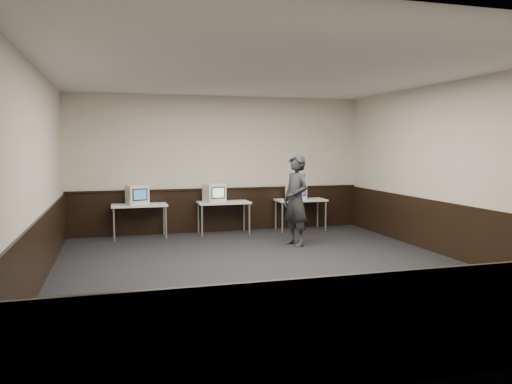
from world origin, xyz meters
TOP-DOWN VIEW (x-y plane):
  - floor at (0.00, 0.00)m, footprint 8.00×8.00m
  - ceiling at (0.00, 0.00)m, footprint 8.00×8.00m
  - back_wall at (0.00, 4.00)m, footprint 7.00×0.00m
  - front_wall at (0.00, -4.00)m, footprint 7.00×0.00m
  - left_wall at (-3.50, 0.00)m, footprint 0.00×8.00m
  - right_wall at (3.50, 0.00)m, footprint 0.00×8.00m
  - wainscot_back at (0.00, 3.98)m, footprint 6.98×0.04m
  - wainscot_front at (0.00, -3.98)m, footprint 6.98×0.04m
  - wainscot_left at (-3.48, 0.00)m, footprint 0.04×7.98m
  - wainscot_right at (3.48, 0.00)m, footprint 0.04×7.98m
  - wainscot_rail at (0.00, 3.96)m, footprint 6.98×0.06m
  - desk_left at (-1.90, 3.60)m, footprint 1.20×0.60m
  - desk_center at (0.00, 3.60)m, footprint 1.20×0.60m
  - desk_right at (1.90, 3.60)m, footprint 1.20×0.60m
  - emac_left at (-1.94, 3.60)m, footprint 0.52×0.53m
  - emac_center at (-0.22, 3.57)m, footprint 0.51×0.53m
  - emac_right at (1.77, 3.57)m, footprint 0.43×0.46m
  - person at (1.14, 1.88)m, footprint 0.63×0.78m

SIDE VIEW (x-z plane):
  - floor at x=0.00m, z-range 0.00..0.00m
  - wainscot_back at x=0.00m, z-range 0.00..1.00m
  - wainscot_front at x=0.00m, z-range 0.00..1.00m
  - wainscot_left at x=-3.48m, z-range 0.00..1.00m
  - wainscot_right at x=3.48m, z-range 0.00..1.00m
  - desk_left at x=-1.90m, z-range 0.30..1.05m
  - desk_center at x=0.00m, z-range 0.30..1.05m
  - desk_right at x=1.90m, z-range 0.30..1.05m
  - person at x=1.14m, z-range 0.00..1.85m
  - emac_right at x=1.77m, z-range 0.75..1.15m
  - emac_center at x=-0.22m, z-range 0.75..1.18m
  - emac_left at x=-1.94m, z-range 0.75..1.18m
  - wainscot_rail at x=0.00m, z-range 1.00..1.04m
  - back_wall at x=0.00m, z-range -1.90..5.10m
  - front_wall at x=0.00m, z-range -1.90..5.10m
  - left_wall at x=-3.50m, z-range -2.40..5.60m
  - right_wall at x=3.50m, z-range -2.40..5.60m
  - ceiling at x=0.00m, z-range 3.20..3.20m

